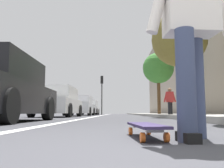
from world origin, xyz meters
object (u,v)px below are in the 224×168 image
(skater_person, at_px, (190,20))
(skateboard, at_px, (146,127))
(street_tree_mid, at_px, (179,40))
(parked_car_far, at_px, (80,106))
(street_tree_far, at_px, (158,68))
(traffic_light, at_px, (102,88))
(pedestrian_distant, at_px, (170,100))
(parked_car_end, at_px, (89,108))
(parked_car_mid, at_px, (58,103))

(skater_person, bearing_deg, skateboard, 66.60)
(street_tree_mid, bearing_deg, parked_car_far, 37.89)
(street_tree_far, bearing_deg, skateboard, 169.94)
(skater_person, xyz_separation_m, street_tree_far, (15.73, -2.42, 2.45))
(skateboard, relative_size, traffic_light, 0.21)
(skateboard, height_order, parked_car_far, parked_car_far)
(skateboard, bearing_deg, traffic_light, 4.30)
(skater_person, bearing_deg, street_tree_far, -8.74)
(parked_car_far, bearing_deg, pedestrian_distant, -136.57)
(skater_person, relative_size, street_tree_far, 0.36)
(skater_person, xyz_separation_m, street_tree_mid, (9.67, -2.42, 2.75))
(parked_car_far, xyz_separation_m, street_tree_far, (-1.43, -5.83, 2.68))
(parked_car_end, relative_size, pedestrian_distant, 2.85)
(traffic_light, bearing_deg, street_tree_mid, -162.50)
(parked_car_end, bearing_deg, skateboard, -172.57)
(parked_car_far, relative_size, street_tree_mid, 0.87)
(parked_car_mid, xyz_separation_m, parked_car_far, (6.60, -0.15, -0.00))
(parked_car_mid, relative_size, parked_car_end, 1.04)
(skater_person, height_order, pedestrian_distant, skater_person)
(parked_car_end, bearing_deg, parked_car_far, -179.61)
(parked_car_far, xyz_separation_m, pedestrian_distant, (-5.95, -5.63, 0.16))
(skater_person, bearing_deg, parked_car_far, 11.23)
(parked_car_far, xyz_separation_m, street_tree_mid, (-7.49, -5.83, 2.97))
(street_tree_mid, relative_size, street_tree_far, 1.11)
(parked_car_end, distance_m, street_tree_mid, 15.77)
(skateboard, bearing_deg, parked_car_far, 10.20)
(traffic_light, height_order, pedestrian_distant, traffic_light)
(pedestrian_distant, bearing_deg, skater_person, 168.78)
(street_tree_far, xyz_separation_m, pedestrian_distant, (-4.52, 0.20, -2.52))
(traffic_light, bearing_deg, parked_car_mid, 174.10)
(street_tree_mid, bearing_deg, parked_car_end, 22.29)
(parked_car_mid, distance_m, parked_car_far, 6.60)
(parked_car_mid, height_order, pedestrian_distant, pedestrian_distant)
(traffic_light, bearing_deg, skater_person, -174.92)
(parked_car_mid, relative_size, parked_car_far, 1.03)
(parked_car_far, height_order, parked_car_end, parked_car_end)
(street_tree_mid, bearing_deg, street_tree_far, -0.00)
(parked_car_far, bearing_deg, parked_car_end, 0.39)
(street_tree_mid, bearing_deg, pedestrian_distant, 7.25)
(parked_car_end, bearing_deg, street_tree_mid, -157.71)
(parked_car_mid, height_order, street_tree_far, street_tree_far)
(skater_person, height_order, traffic_light, traffic_light)
(parked_car_far, bearing_deg, skateboard, -169.80)
(skater_person, xyz_separation_m, parked_car_far, (17.16, 3.41, -0.23))
(parked_car_far, distance_m, traffic_light, 7.42)
(traffic_light, bearing_deg, pedestrian_distant, -161.34)
(parked_car_end, xyz_separation_m, street_tree_mid, (-14.33, -5.87, 2.97))
(skateboard, bearing_deg, street_tree_mid, -16.19)
(street_tree_mid, bearing_deg, skateboard, 163.81)
(skateboard, relative_size, street_tree_mid, 0.17)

